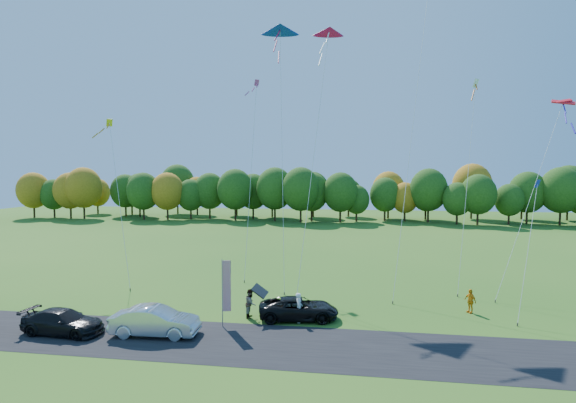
# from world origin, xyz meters

# --- Properties ---
(ground) EXTENTS (160.00, 160.00, 0.00)m
(ground) POSITION_xyz_m (0.00, 0.00, 0.00)
(ground) COLOR #295B18
(asphalt_strip) EXTENTS (90.00, 6.00, 0.01)m
(asphalt_strip) POSITION_xyz_m (0.00, -4.00, 0.01)
(asphalt_strip) COLOR black
(asphalt_strip) RESTS_ON ground
(tree_line) EXTENTS (116.00, 12.00, 10.00)m
(tree_line) POSITION_xyz_m (0.00, 55.00, 0.00)
(tree_line) COLOR #1E4711
(tree_line) RESTS_ON ground
(black_suv) EXTENTS (5.24, 3.00, 1.38)m
(black_suv) POSITION_xyz_m (1.56, 0.32, 0.69)
(black_suv) COLOR black
(black_suv) RESTS_ON ground
(silver_sedan) EXTENTS (5.04, 2.01, 1.63)m
(silver_sedan) POSITION_xyz_m (-6.11, -3.65, 0.81)
(silver_sedan) COLOR silver
(silver_sedan) RESTS_ON ground
(dark_truck_a) EXTENTS (4.83, 2.17, 1.37)m
(dark_truck_a) POSITION_xyz_m (-11.44, -4.20, 0.69)
(dark_truck_a) COLOR black
(dark_truck_a) RESTS_ON ground
(person_tailgate_a) EXTENTS (0.49, 0.70, 1.83)m
(person_tailgate_a) POSITION_xyz_m (1.66, -0.25, 0.92)
(person_tailgate_a) COLOR white
(person_tailgate_a) RESTS_ON ground
(person_tailgate_b) EXTENTS (0.74, 0.92, 1.82)m
(person_tailgate_b) POSITION_xyz_m (-1.50, 0.21, 0.91)
(person_tailgate_b) COLOR gray
(person_tailgate_b) RESTS_ON ground
(person_east) EXTENTS (0.84, 0.97, 1.57)m
(person_east) POSITION_xyz_m (12.50, 3.32, 0.78)
(person_east) COLOR orange
(person_east) RESTS_ON ground
(feather_flag) EXTENTS (0.52, 0.24, 4.09)m
(feather_flag) POSITION_xyz_m (-2.58, -1.62, 2.50)
(feather_flag) COLOR #999999
(feather_flag) RESTS_ON ground
(kite_delta_blue) EXTENTS (3.69, 10.48, 24.27)m
(kite_delta_blue) POSITION_xyz_m (-1.23, 10.46, 12.11)
(kite_delta_blue) COLOR #4C3F33
(kite_delta_blue) RESTS_ON ground
(kite_parafoil_orange) EXTENTS (5.96, 12.05, 28.65)m
(kite_parafoil_orange) POSITION_xyz_m (9.56, 10.18, 14.12)
(kite_parafoil_orange) COLOR #4C3F33
(kite_parafoil_orange) RESTS_ON ground
(kite_delta_red) EXTENTS (2.96, 9.78, 22.37)m
(kite_delta_red) POSITION_xyz_m (1.89, 7.22, 11.14)
(kite_delta_red) COLOR #4C3F33
(kite_delta_red) RESTS_ON ground
(kite_parafoil_rainbow) EXTENTS (8.73, 8.02, 15.57)m
(kite_parafoil_rainbow) POSITION_xyz_m (18.33, 9.66, 7.59)
(kite_parafoil_rainbow) COLOR #4C3F33
(kite_parafoil_rainbow) RESTS_ON ground
(kite_diamond_yellow) EXTENTS (5.18, 6.10, 14.22)m
(kite_diamond_yellow) POSITION_xyz_m (-14.52, 7.67, 6.89)
(kite_diamond_yellow) COLOR #4C3F33
(kite_diamond_yellow) RESTS_ON ground
(kite_diamond_white) EXTENTS (2.90, 6.46, 17.28)m
(kite_diamond_white) POSITION_xyz_m (13.66, 10.01, 8.44)
(kite_diamond_white) COLOR #4C3F33
(kite_diamond_white) RESTS_ON ground
(kite_diamond_pink) EXTENTS (1.13, 8.14, 18.42)m
(kite_diamond_pink) POSITION_xyz_m (-4.39, 12.55, 9.16)
(kite_diamond_pink) COLOR #4C3F33
(kite_diamond_pink) RESTS_ON ground
(kite_diamond_blue_low) EXTENTS (2.72, 4.34, 8.96)m
(kite_diamond_blue_low) POSITION_xyz_m (15.82, 3.01, 4.30)
(kite_diamond_blue_low) COLOR #4C3F33
(kite_diamond_blue_low) RESTS_ON ground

